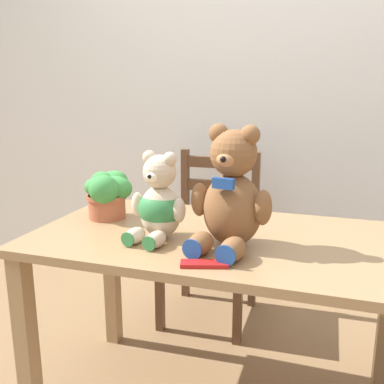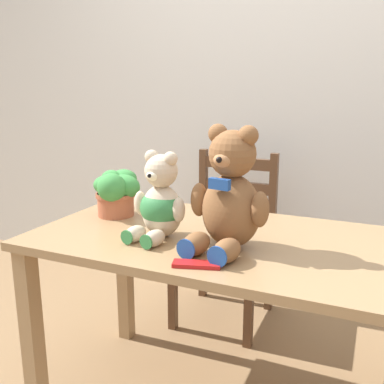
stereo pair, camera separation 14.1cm
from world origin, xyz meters
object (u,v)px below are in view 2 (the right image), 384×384
Objects in this scene: potted_plant at (116,191)px; chocolate_bar at (197,264)px; teddy_bear_left at (160,203)px; wooden_chair_behind at (227,237)px; teddy_bear_right at (229,197)px.

potted_plant is 0.61m from chocolate_bar.
teddy_bear_left is 0.31m from chocolate_bar.
chocolate_bar is (0.25, -1.00, 0.27)m from wooden_chair_behind.
wooden_chair_behind is at bearing 104.04° from chocolate_bar.
teddy_bear_left reaches higher than potted_plant.
wooden_chair_behind is 6.43× the size of chocolate_bar.
potted_plant is at bearing 69.16° from wooden_chair_behind.
wooden_chair_behind is 2.26× the size of teddy_bear_right.
wooden_chair_behind is 0.89m from teddy_bear_left.
teddy_bear_right is 0.56m from potted_plant.
teddy_bear_left is 0.76× the size of teddy_bear_right.
teddy_bear_right reaches higher than teddy_bear_left.
wooden_chair_behind is 0.79m from potted_plant.
chocolate_bar is (0.50, -0.34, -0.10)m from potted_plant.
teddy_bear_right is 1.98× the size of potted_plant.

